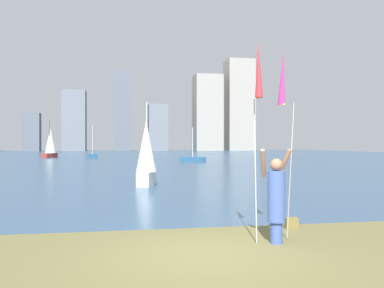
% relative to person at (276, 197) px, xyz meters
% --- Properties ---
extents(ground, '(120.00, 138.00, 0.12)m').
position_rel_person_xyz_m(ground, '(-1.57, 50.41, -1.00)').
color(ground, brown).
extents(person, '(0.70, 0.52, 1.91)m').
position_rel_person_xyz_m(person, '(0.00, 0.00, 0.00)').
color(person, '#3F59A5').
rests_on(person, ground).
extents(kite_flag_left, '(0.16, 0.40, 4.05)m').
position_rel_person_xyz_m(kite_flag_left, '(-0.38, -0.01, 2.43)').
color(kite_flag_left, '#B2B2B7').
rests_on(kite_flag_left, ground).
extents(kite_flag_right, '(0.16, 0.75, 3.98)m').
position_rel_person_xyz_m(kite_flag_right, '(0.38, 0.57, 2.37)').
color(kite_flag_right, '#B2B2B7').
rests_on(kite_flag_right, ground).
extents(bag, '(0.30, 0.16, 0.26)m').
position_rel_person_xyz_m(bag, '(0.91, 1.33, -0.81)').
color(bag, olive).
rests_on(bag, ground).
extents(sailboat_0, '(1.21, 2.04, 4.00)m').
position_rel_person_xyz_m(sailboat_0, '(-1.79, 11.96, 0.57)').
color(sailboat_0, silver).
rests_on(sailboat_0, ground).
extents(sailboat_2, '(1.54, 1.81, 4.58)m').
position_rel_person_xyz_m(sailboat_2, '(-6.57, 51.97, -0.60)').
color(sailboat_2, '#2D6084').
rests_on(sailboat_2, ground).
extents(sailboat_3, '(2.71, 2.95, 3.83)m').
position_rel_person_xyz_m(sailboat_3, '(5.19, 38.05, -0.64)').
color(sailboat_3, '#2D6084').
rests_on(sailboat_3, ground).
extents(sailboat_5, '(2.03, 3.12, 5.31)m').
position_rel_person_xyz_m(sailboat_5, '(-12.59, 54.30, 1.13)').
color(sailboat_5, maroon).
rests_on(sailboat_5, ground).
extents(skyline_tower_1, '(4.45, 3.09, 10.23)m').
position_rel_person_xyz_m(skyline_tower_1, '(-25.71, 109.47, 4.18)').
color(skyline_tower_1, '#565B66').
rests_on(skyline_tower_1, ground).
extents(skyline_tower_2, '(6.23, 5.77, 16.50)m').
position_rel_person_xyz_m(skyline_tower_2, '(-14.74, 110.37, 7.31)').
color(skyline_tower_2, slate).
rests_on(skyline_tower_2, ground).
extents(skyline_tower_3, '(4.43, 3.75, 21.76)m').
position_rel_person_xyz_m(skyline_tower_3, '(-1.81, 107.89, 9.94)').
color(skyline_tower_3, '#565B66').
rests_on(skyline_tower_3, ground).
extents(skyline_tower_4, '(5.31, 6.45, 12.91)m').
position_rel_person_xyz_m(skyline_tower_4, '(8.02, 109.03, 5.52)').
color(skyline_tower_4, slate).
rests_on(skyline_tower_4, ground).
extents(skyline_tower_5, '(7.67, 7.67, 21.47)m').
position_rel_person_xyz_m(skyline_tower_5, '(22.27, 108.68, 9.80)').
color(skyline_tower_5, gray).
rests_on(skyline_tower_5, ground).
extents(skyline_tower_6, '(7.80, 7.43, 26.58)m').
position_rel_person_xyz_m(skyline_tower_6, '(32.29, 110.77, 12.35)').
color(skyline_tower_6, gray).
rests_on(skyline_tower_6, ground).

